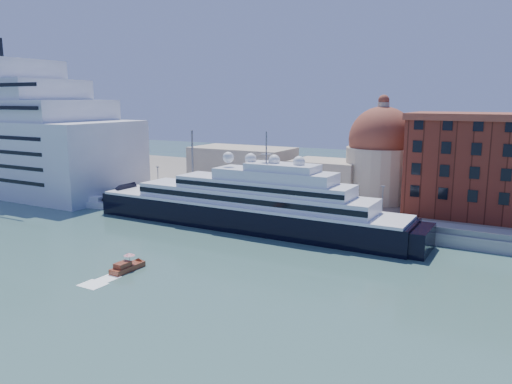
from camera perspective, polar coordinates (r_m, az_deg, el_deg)
The scene contains 10 objects.
ground at distance 94.61m, azimuth -9.23°, elevation -6.97°, with size 400.00×400.00×0.00m, color #355B53.
quay at distance 121.71m, azimuth 0.75°, elevation -2.26°, with size 180.00×10.00×2.50m, color gray.
land at distance 158.29m, azimuth 7.86°, elevation 0.56°, with size 260.00×72.00×2.00m, color slate.
quay_fence at distance 117.47m, azimuth -0.30°, elevation -1.81°, with size 180.00×0.10×1.20m, color slate.
superyacht at distance 112.33m, azimuth -2.47°, elevation -1.74°, with size 84.35×11.69×25.21m.
service_barge at distance 140.91m, azimuth -18.62°, elevation -1.20°, with size 14.22×7.00×3.06m.
water_taxi at distance 87.04m, azimuth -14.56°, elevation -8.25°, with size 2.24×6.48×3.06m.
warehouse at distance 123.19m, azimuth 26.93°, elevation 2.67°, with size 43.00×19.00×23.25m.
church at distance 138.59m, azimuth 7.79°, elevation 3.28°, with size 66.00×18.00×25.50m.
lamp_posts at distance 125.14m, azimuth -4.73°, elevation 2.06°, with size 120.80×2.40×18.00m.
Camera 1 is at (56.70, -70.24, 28.35)m, focal length 35.00 mm.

